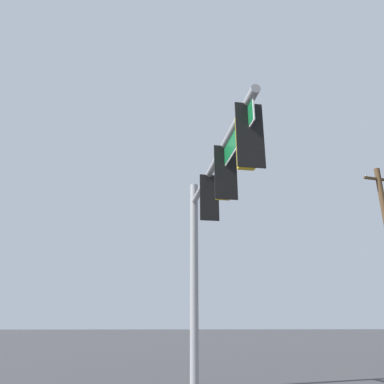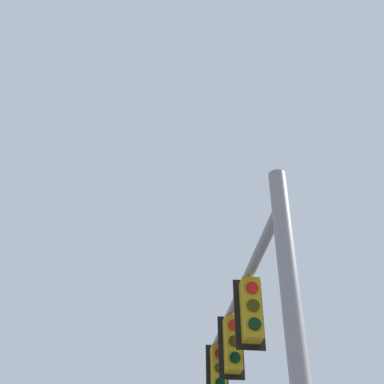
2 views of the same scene
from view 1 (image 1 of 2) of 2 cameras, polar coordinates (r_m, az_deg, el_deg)
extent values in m
cylinder|color=gray|center=(12.06, 0.33, -13.02)|extent=(0.26, 0.26, 6.27)
cylinder|color=gray|center=(9.64, 3.57, 4.45)|extent=(6.49, 0.51, 0.18)
cube|color=black|center=(10.11, 2.67, -0.81)|extent=(0.06, 0.52, 1.30)
cube|color=#B79314|center=(10.28, 2.45, -1.15)|extent=(0.38, 0.34, 1.10)
cylinder|color=#B79314|center=(10.49, 2.40, 2.01)|extent=(0.04, 0.04, 0.12)
cylinder|color=red|center=(10.57, 2.20, 0.20)|extent=(0.04, 0.22, 0.22)
cylinder|color=#392D05|center=(10.47, 2.23, -1.49)|extent=(0.04, 0.22, 0.22)
cylinder|color=black|center=(10.37, 2.25, -3.23)|extent=(0.04, 0.22, 0.22)
cube|color=black|center=(8.48, 5.16, 3.05)|extent=(0.06, 0.52, 1.30)
cube|color=#B79314|center=(8.65, 4.85, 2.57)|extent=(0.38, 0.34, 1.10)
cylinder|color=#B79314|center=(8.90, 4.73, 6.20)|extent=(0.04, 0.04, 0.12)
cylinder|color=red|center=(8.96, 4.48, 4.04)|extent=(0.04, 0.22, 0.22)
cylinder|color=#392D05|center=(8.83, 4.53, 2.08)|extent=(0.04, 0.22, 0.22)
cylinder|color=black|center=(8.72, 4.59, 0.07)|extent=(0.04, 0.22, 0.22)
cube|color=black|center=(6.94, 8.82, 8.66)|extent=(0.06, 0.52, 1.30)
cube|color=#B79314|center=(7.10, 8.35, 7.95)|extent=(0.38, 0.34, 1.10)
cylinder|color=#B79314|center=(7.40, 8.12, 12.14)|extent=(0.04, 0.04, 0.12)
cylinder|color=red|center=(7.42, 7.76, 9.51)|extent=(0.04, 0.22, 0.22)
cylinder|color=#392D05|center=(7.27, 7.88, 7.23)|extent=(0.04, 0.22, 0.22)
cylinder|color=black|center=(7.13, 8.01, 4.87)|extent=(0.04, 0.22, 0.22)
cube|color=#0F602D|center=(7.78, 6.89, 8.36)|extent=(2.10, 0.15, 0.40)
cube|color=white|center=(7.78, 6.89, 8.36)|extent=(2.16, 0.14, 0.46)
cube|color=#47331E|center=(22.31, 26.55, 1.76)|extent=(0.40, 1.80, 0.12)
cylinder|color=gray|center=(21.86, 24.99, 2.28)|extent=(0.08, 0.08, 0.16)
camera|label=2|loc=(18.63, 3.55, -20.87)|focal=50.00mm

